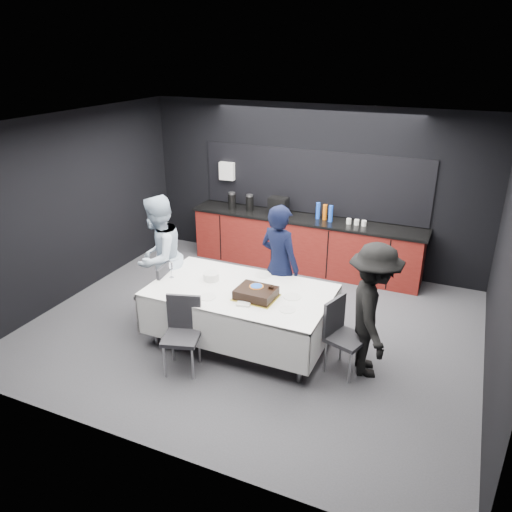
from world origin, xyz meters
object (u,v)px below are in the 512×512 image
(party_table, at_px, (240,299))
(chair_right, at_px, (341,330))
(champagne_flute, at_px, (171,267))
(chair_left, at_px, (159,289))
(cake_assembly, at_px, (256,293))
(person_left, at_px, (159,258))
(person_center, at_px, (280,265))
(plate_stack, at_px, (211,276))
(chair_near, at_px, (183,328))
(person_right, at_px, (372,311))

(party_table, bearing_deg, chair_right, -2.33)
(champagne_flute, height_order, chair_left, champagne_flute)
(chair_left, bearing_deg, party_table, 0.85)
(cake_assembly, bearing_deg, chair_right, 3.98)
(champagne_flute, bearing_deg, person_left, 144.31)
(chair_right, relative_size, person_center, 0.53)
(party_table, relative_size, chair_right, 2.51)
(cake_assembly, height_order, person_center, person_center)
(plate_stack, height_order, champagne_flute, champagne_flute)
(champagne_flute, bearing_deg, person_center, 31.18)
(party_table, bearing_deg, chair_left, -179.15)
(chair_near, bearing_deg, cake_assembly, 43.42)
(chair_near, xyz_separation_m, person_right, (2.08, 0.81, 0.29))
(plate_stack, xyz_separation_m, chair_near, (0.07, -0.87, -0.30))
(party_table, xyz_separation_m, chair_left, (-1.25, -0.02, -0.11))
(person_left, height_order, person_right, person_left)
(party_table, bearing_deg, person_right, 1.18)
(plate_stack, height_order, person_left, person_left)
(cake_assembly, height_order, person_right, person_right)
(cake_assembly, height_order, plate_stack, cake_assembly)
(chair_left, xyz_separation_m, chair_right, (2.61, -0.04, 0.00))
(cake_assembly, height_order, champagne_flute, champagne_flute)
(chair_near, height_order, person_left, person_left)
(cake_assembly, bearing_deg, person_right, 6.71)
(party_table, relative_size, champagne_flute, 10.36)
(champagne_flute, relative_size, person_left, 0.12)
(champagne_flute, distance_m, chair_left, 0.47)
(plate_stack, xyz_separation_m, champagne_flute, (-0.52, -0.15, 0.11))
(champagne_flute, distance_m, chair_right, 2.39)
(plate_stack, distance_m, chair_right, 1.86)
(chair_right, bearing_deg, chair_left, 179.19)
(chair_near, bearing_deg, chair_left, 138.15)
(cake_assembly, bearing_deg, chair_left, 175.81)
(champagne_flute, bearing_deg, chair_near, -50.44)
(party_table, distance_m, person_right, 1.69)
(person_center, bearing_deg, cake_assembly, 110.68)
(party_table, height_order, chair_right, chair_right)
(plate_stack, bearing_deg, person_center, 39.95)
(plate_stack, bearing_deg, person_right, -1.63)
(champagne_flute, bearing_deg, chair_right, -0.12)
(person_center, bearing_deg, person_right, 173.88)
(chair_left, relative_size, person_right, 0.56)
(cake_assembly, bearing_deg, champagne_flute, 176.42)
(plate_stack, xyz_separation_m, person_left, (-0.90, 0.13, 0.07))
(plate_stack, xyz_separation_m, person_right, (2.16, -0.06, -0.00))
(person_center, bearing_deg, person_left, 36.05)
(party_table, relative_size, person_left, 1.29)
(chair_left, distance_m, chair_right, 2.61)
(chair_right, bearing_deg, chair_near, -157.75)
(chair_right, relative_size, person_left, 0.52)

